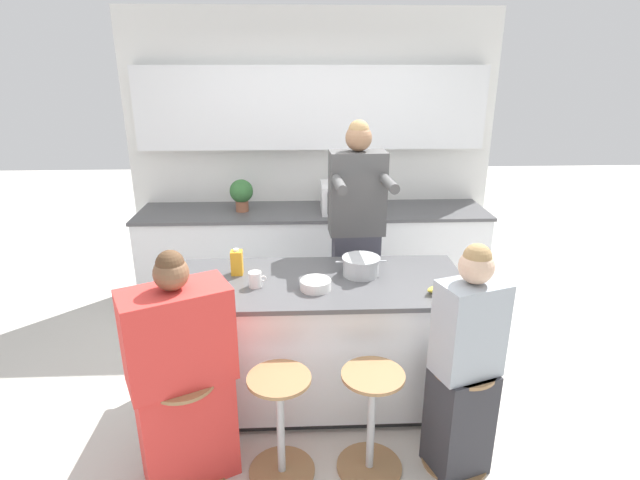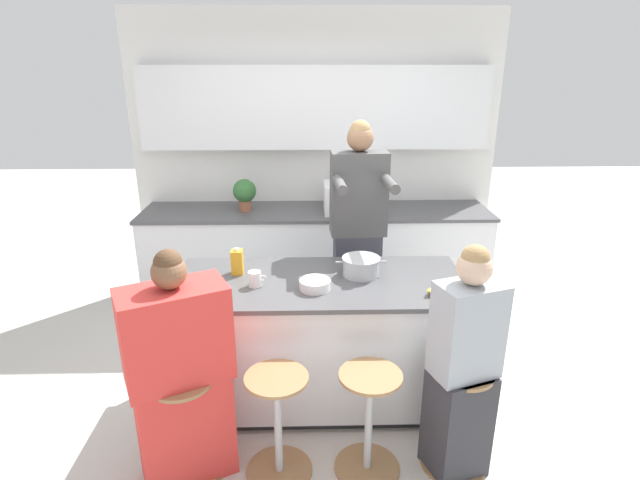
{
  "view_description": "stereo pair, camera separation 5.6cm",
  "coord_description": "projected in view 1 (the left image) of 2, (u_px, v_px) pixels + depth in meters",
  "views": [
    {
      "loc": [
        -0.13,
        -2.95,
        2.23
      ],
      "look_at": [
        0.0,
        0.08,
        1.14
      ],
      "focal_mm": 28.0,
      "sensor_mm": 36.0,
      "label": 1
    },
    {
      "loc": [
        -0.08,
        -2.96,
        2.23
      ],
      "look_at": [
        0.0,
        0.08,
        1.14
      ],
      "focal_mm": 28.0,
      "sensor_mm": 36.0,
      "label": 2
    }
  ],
  "objects": [
    {
      "name": "ground_plane",
      "position": [
        321.0,
        395.0,
        3.53
      ],
      "size": [
        16.0,
        16.0,
        0.0
      ],
      "primitive_type": "plane",
      "color": "beige"
    },
    {
      "name": "back_counter",
      "position": [
        313.0,
        255.0,
        4.82
      ],
      "size": [
        3.25,
        0.67,
        0.91
      ],
      "color": "silver",
      "rests_on": "ground_plane"
    },
    {
      "name": "bar_stool_center_left",
      "position": [
        281.0,
        424.0,
        2.76
      ],
      "size": [
        0.38,
        0.38,
        0.64
      ],
      "color": "#997047",
      "rests_on": "ground_plane"
    },
    {
      "name": "mixing_bowl_steel",
      "position": [
        211.0,
        294.0,
        2.95
      ],
      "size": [
        0.18,
        0.18,
        0.08
      ],
      "color": "silver",
      "rests_on": "kitchen_island"
    },
    {
      "name": "bar_stool_rightmost",
      "position": [
        459.0,
        415.0,
        2.83
      ],
      "size": [
        0.38,
        0.38,
        0.64
      ],
      "color": "#997047",
      "rests_on": "ground_plane"
    },
    {
      "name": "microwave",
      "position": [
        347.0,
        197.0,
        4.6
      ],
      "size": [
        0.48,
        0.39,
        0.26
      ],
      "color": "white",
      "rests_on": "back_counter"
    },
    {
      "name": "person_cooking",
      "position": [
        356.0,
        242.0,
        3.83
      ],
      "size": [
        0.44,
        0.58,
        1.84
      ],
      "rotation": [
        0.0,
        0.0,
        0.05
      ],
      "color": "#383842",
      "rests_on": "ground_plane"
    },
    {
      "name": "juice_carton",
      "position": [
        237.0,
        262.0,
        3.3
      ],
      "size": [
        0.08,
        0.08,
        0.18
      ],
      "color": "gold",
      "rests_on": "kitchen_island"
    },
    {
      "name": "bar_stool_center_right",
      "position": [
        371.0,
        421.0,
        2.79
      ],
      "size": [
        0.38,
        0.38,
        0.64
      ],
      "color": "#997047",
      "rests_on": "ground_plane"
    },
    {
      "name": "cooking_pot",
      "position": [
        361.0,
        266.0,
        3.3
      ],
      "size": [
        0.34,
        0.25,
        0.12
      ],
      "color": "#B7BABC",
      "rests_on": "kitchen_island"
    },
    {
      "name": "coffee_cup_near",
      "position": [
        255.0,
        279.0,
        3.13
      ],
      "size": [
        0.11,
        0.08,
        0.1
      ],
      "color": "white",
      "rests_on": "kitchen_island"
    },
    {
      "name": "banana_bunch",
      "position": [
        437.0,
        290.0,
        3.04
      ],
      "size": [
        0.16,
        0.12,
        0.05
      ],
      "color": "yellow",
      "rests_on": "kitchen_island"
    },
    {
      "name": "bar_stool_leftmost",
      "position": [
        188.0,
        429.0,
        2.73
      ],
      "size": [
        0.38,
        0.38,
        0.64
      ],
      "color": "#997047",
      "rests_on": "ground_plane"
    },
    {
      "name": "person_wrapped_blanket",
      "position": [
        183.0,
        379.0,
        2.65
      ],
      "size": [
        0.61,
        0.49,
        1.37
      ],
      "rotation": [
        0.0,
        0.0,
        0.45
      ],
      "color": "red",
      "rests_on": "ground_plane"
    },
    {
      "name": "wall_back",
      "position": [
        312.0,
        138.0,
        4.76
      ],
      "size": [
        3.5,
        0.22,
        2.7
      ],
      "color": "silver",
      "rests_on": "ground_plane"
    },
    {
      "name": "fruit_bowl",
      "position": [
        316.0,
        284.0,
        3.1
      ],
      "size": [
        0.19,
        0.19,
        0.06
      ],
      "color": "white",
      "rests_on": "kitchen_island"
    },
    {
      "name": "person_seated_near",
      "position": [
        464.0,
        372.0,
        2.71
      ],
      "size": [
        0.4,
        0.35,
        1.38
      ],
      "rotation": [
        0.0,
        0.0,
        0.33
      ],
      "color": "#333338",
      "rests_on": "ground_plane"
    },
    {
      "name": "potted_plant",
      "position": [
        241.0,
        193.0,
        4.58
      ],
      "size": [
        0.21,
        0.21,
        0.3
      ],
      "color": "#93563D",
      "rests_on": "back_counter"
    },
    {
      "name": "kitchen_island",
      "position": [
        321.0,
        340.0,
        3.38
      ],
      "size": [
        1.9,
        0.82,
        0.89
      ],
      "color": "black",
      "rests_on": "ground_plane"
    }
  ]
}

